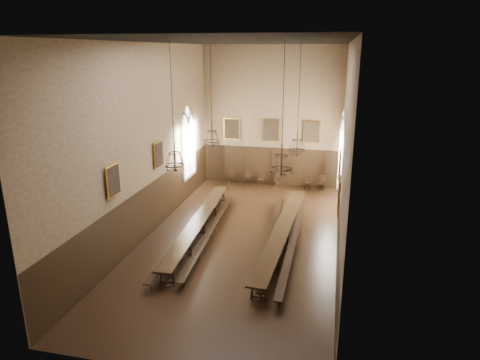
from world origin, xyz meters
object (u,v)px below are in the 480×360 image
(bench_left_inner, at_px, (211,232))
(bench_right_inner, at_px, (273,237))
(chair_4, at_px, (276,183))
(bench_right_outer, at_px, (294,240))
(chair_3, at_px, (261,181))
(bench_left_outer, at_px, (190,231))
(chair_7, at_px, (322,186))
(chandelier_back_left, at_px, (212,135))
(chandelier_back_right, at_px, (297,143))
(chair_6, at_px, (308,185))
(table_left, at_px, (199,227))
(chair_1, at_px, (231,180))
(chair_2, at_px, (248,180))
(chandelier_front_right, at_px, (281,161))
(chandelier_front_left, at_px, (175,156))
(table_right, at_px, (282,236))

(bench_left_inner, distance_m, bench_right_inner, 2.99)
(bench_right_inner, distance_m, chair_4, 8.65)
(bench_right_outer, bearing_deg, bench_right_inner, 169.95)
(chair_3, xyz_separation_m, chair_4, (0.99, -0.04, -0.01))
(bench_left_outer, height_order, bench_right_inner, bench_left_outer)
(chair_4, xyz_separation_m, chair_7, (2.99, 0.02, 0.00))
(chandelier_back_left, height_order, chandelier_back_right, same)
(chair_6, height_order, chair_7, chair_6)
(table_left, xyz_separation_m, chair_4, (2.53, 8.45, -0.14))
(chair_1, distance_m, chair_7, 6.05)
(bench_left_outer, bearing_deg, chair_4, 71.70)
(bench_left_outer, distance_m, chair_2, 8.89)
(bench_left_outer, xyz_separation_m, chair_7, (5.90, 8.82, -0.03))
(bench_left_outer, height_order, chair_3, chair_3)
(chair_1, distance_m, chandelier_back_left, 6.97)
(chair_2, height_order, chair_3, chair_2)
(chandelier_back_right, bearing_deg, chair_1, 129.57)
(chair_1, relative_size, chair_6, 1.01)
(chair_7, distance_m, chandelier_front_right, 11.62)
(bench_left_inner, bearing_deg, chair_2, 89.87)
(chandelier_front_left, bearing_deg, bench_right_outer, 27.47)
(table_right, relative_size, bench_left_inner, 1.09)
(bench_left_inner, relative_size, chair_3, 10.56)
(bench_right_outer, xyz_separation_m, chandelier_front_left, (-4.65, -2.41, 4.28))
(table_left, relative_size, bench_left_outer, 1.00)
(chair_2, bearing_deg, chair_6, -6.67)
(chair_6, xyz_separation_m, chandelier_back_right, (-0.26, -5.88, 3.98))
(chandelier_front_left, bearing_deg, table_left, 89.63)
(chandelier_back_left, relative_size, chandelier_front_right, 1.03)
(table_right, xyz_separation_m, chandelier_back_right, (0.29, 2.68, 3.84))
(chair_7, xyz_separation_m, chandelier_front_left, (-5.55, -11.19, 4.31))
(bench_right_inner, bearing_deg, chandelier_back_right, 74.41)
(table_right, distance_m, bench_right_outer, 0.57)
(bench_right_inner, bearing_deg, table_right, -6.61)
(chair_6, distance_m, chair_7, 0.90)
(chandelier_front_left, xyz_separation_m, chandelier_front_right, (4.22, 0.46, -0.05))
(chair_6, height_order, chandelier_front_left, chandelier_front_left)
(chandelier_back_right, bearing_deg, chair_6, 87.44)
(table_right, bearing_deg, chair_2, 111.51)
(bench_left_outer, relative_size, chandelier_front_right, 2.13)
(table_left, height_order, chair_4, chair_4)
(bench_right_inner, distance_m, chair_2, 9.10)
(bench_right_inner, relative_size, chair_1, 10.75)
(chair_2, bearing_deg, chandelier_front_left, -98.74)
(chandelier_back_right, xyz_separation_m, chandelier_front_right, (-0.16, -4.76, 0.28))
(bench_right_outer, relative_size, chair_2, 10.72)
(bench_left_inner, xyz_separation_m, bench_right_inner, (2.98, 0.11, 0.01))
(bench_left_inner, distance_m, chair_6, 9.49)
(bench_left_inner, xyz_separation_m, chandelier_back_right, (3.72, 2.74, 3.98))
(bench_right_inner, xyz_separation_m, bench_right_outer, (0.99, -0.18, 0.01))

